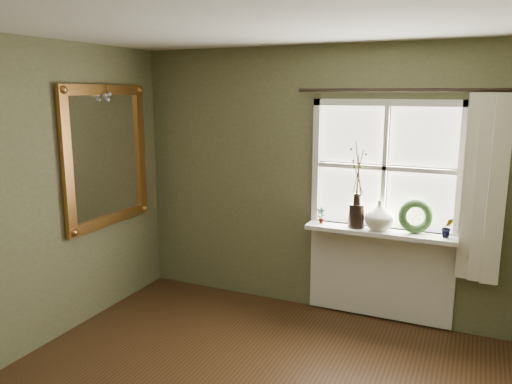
{
  "coord_description": "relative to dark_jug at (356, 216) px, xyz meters",
  "views": [
    {
      "loc": [
        1.33,
        -2.37,
        2.17
      ],
      "look_at": [
        -0.44,
        1.55,
        1.3
      ],
      "focal_mm": 35.0,
      "sensor_mm": 36.0,
      "label": 1
    }
  ],
  "objects": [
    {
      "name": "ceiling",
      "position": [
        -0.33,
        -2.12,
        1.57
      ],
      "size": [
        4.5,
        4.5,
        0.0
      ],
      "primitive_type": "plane",
      "color": "silver",
      "rests_on": "ground"
    },
    {
      "name": "wreath",
      "position": [
        0.52,
        0.04,
        0.0
      ],
      "size": [
        0.34,
        0.24,
        0.32
      ],
      "primitive_type": "torus",
      "rotation": [
        1.36,
        0.0,
        0.37
      ],
      "color": "#2B4920",
      "rests_on": "window_sill"
    },
    {
      "name": "window_apron",
      "position": [
        0.22,
        0.11,
        -0.57
      ],
      "size": [
        1.36,
        0.04,
        0.88
      ],
      "primitive_type": "cube",
      "color": "silver",
      "rests_on": "ground"
    },
    {
      "name": "window_frame",
      "position": [
        0.22,
        0.11,
        0.45
      ],
      "size": [
        1.36,
        0.06,
        1.24
      ],
      "color": "silver",
      "rests_on": "wall_back"
    },
    {
      "name": "dark_jug",
      "position": [
        0.0,
        0.0,
        0.0
      ],
      "size": [
        0.17,
        0.17,
        0.22
      ],
      "primitive_type": "cylinder",
      "rotation": [
        0.0,
        0.0,
        -0.1
      ],
      "color": "black",
      "rests_on": "window_sill"
    },
    {
      "name": "wall_back",
      "position": [
        -0.33,
        0.18,
        0.27
      ],
      "size": [
        4.0,
        0.1,
        2.6
      ],
      "primitive_type": "cube",
      "color": "#5E5F3F",
      "rests_on": "ground"
    },
    {
      "name": "curtain_rod",
      "position": [
        0.32,
        0.05,
        1.15
      ],
      "size": [
        1.84,
        0.03,
        0.03
      ],
      "primitive_type": "cylinder",
      "rotation": [
        0.0,
        1.57,
        0.0
      ],
      "color": "black",
      "rests_on": "wall_back"
    },
    {
      "name": "gilt_mirror",
      "position": [
        -2.3,
        -0.71,
        0.52
      ],
      "size": [
        0.1,
        1.14,
        1.36
      ],
      "color": "white",
      "rests_on": "wall_left"
    },
    {
      "name": "curtain",
      "position": [
        1.06,
        0.01,
        0.33
      ],
      "size": [
        0.36,
        0.12,
        1.59
      ],
      "primitive_type": "cube",
      "color": "beige",
      "rests_on": "wall_back"
    },
    {
      "name": "cream_vase",
      "position": [
        0.21,
        0.0,
        0.03
      ],
      "size": [
        0.32,
        0.32,
        0.27
      ],
      "primitive_type": "imported",
      "rotation": [
        0.0,
        0.0,
        -0.25
      ],
      "color": "silver",
      "rests_on": "window_sill"
    },
    {
      "name": "potted_plant_right",
      "position": [
        0.8,
        0.0,
        -0.02
      ],
      "size": [
        0.12,
        0.1,
        0.18
      ],
      "primitive_type": "imported",
      "rotation": [
        0.0,
        0.0,
        0.31
      ],
      "color": "#2B4920",
      "rests_on": "window_sill"
    },
    {
      "name": "window_sill",
      "position": [
        0.22,
        0.0,
        -0.13
      ],
      "size": [
        1.36,
        0.26,
        0.04
      ],
      "primitive_type": "cube",
      "color": "silver",
      "rests_on": "wall_back"
    },
    {
      "name": "potted_plant_left",
      "position": [
        -0.34,
        0.0,
        -0.03
      ],
      "size": [
        0.09,
        0.07,
        0.15
      ],
      "primitive_type": "imported",
      "rotation": [
        0.0,
        0.0,
        0.24
      ],
      "color": "#2B4920",
      "rests_on": "window_sill"
    }
  ]
}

